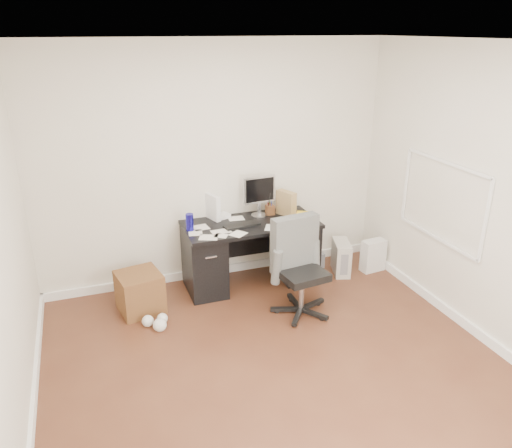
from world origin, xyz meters
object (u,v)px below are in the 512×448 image
(wicker_basket, at_px, (140,292))
(lcd_monitor, at_px, (259,196))
(desk, at_px, (251,251))
(pc_tower, at_px, (341,257))
(office_chair, at_px, (302,269))
(keyboard, at_px, (242,225))

(wicker_basket, bearing_deg, lcd_monitor, 13.72)
(desk, xyz_separation_m, pc_tower, (1.11, -0.12, -0.20))
(office_chair, height_order, pc_tower, office_chair)
(office_chair, bearing_deg, keyboard, 111.09)
(desk, bearing_deg, keyboard, -151.91)
(office_chair, height_order, wicker_basket, office_chair)
(lcd_monitor, bearing_deg, desk, -138.99)
(lcd_monitor, xyz_separation_m, pc_tower, (0.95, -0.28, -0.80))
(desk, height_order, lcd_monitor, lcd_monitor)
(pc_tower, bearing_deg, wicker_basket, -160.26)
(keyboard, bearing_deg, wicker_basket, 177.84)
(pc_tower, height_order, wicker_basket, wicker_basket)
(pc_tower, bearing_deg, keyboard, -164.44)
(desk, relative_size, keyboard, 3.73)
(office_chair, bearing_deg, desk, 101.34)
(desk, distance_m, office_chair, 0.86)
(office_chair, bearing_deg, wicker_basket, 151.40)
(lcd_monitor, relative_size, office_chair, 0.48)
(desk, bearing_deg, wicker_basket, -171.56)
(desk, xyz_separation_m, keyboard, (-0.13, -0.07, 0.36))
(desk, distance_m, keyboard, 0.39)
(lcd_monitor, height_order, office_chair, lcd_monitor)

